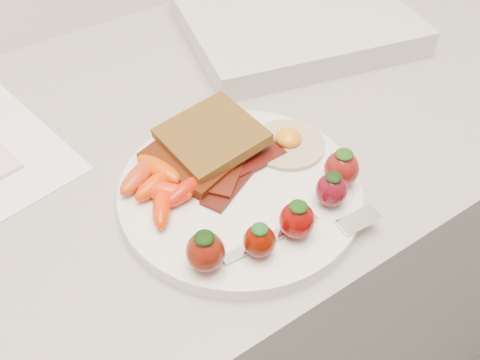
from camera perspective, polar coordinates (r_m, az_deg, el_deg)
counter at (r=1.04m, az=-5.97°, el=-14.44°), size 2.00×0.60×0.90m
plate at (r=0.60m, az=-0.00°, el=-1.27°), size 0.27×0.27×0.02m
toast_lower at (r=0.62m, az=-4.47°, el=2.81°), size 0.12×0.12×0.01m
toast_upper at (r=0.62m, az=-3.06°, el=4.72°), size 0.11×0.11×0.02m
fried_egg at (r=0.64m, az=5.16°, el=4.00°), size 0.10×0.10×0.02m
bacon_strips at (r=0.60m, az=-0.29°, el=1.26°), size 0.12×0.10×0.01m
baby_carrots at (r=0.58m, az=-8.60°, el=-0.51°), size 0.09×0.12×0.02m
strawberries at (r=0.54m, az=5.31°, el=-3.27°), size 0.22×0.07×0.05m
fork at (r=0.55m, az=7.64°, el=-5.23°), size 0.17×0.05×0.00m
appliance at (r=0.87m, az=5.93°, el=16.41°), size 0.39×0.34×0.04m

